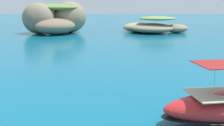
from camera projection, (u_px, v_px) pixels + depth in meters
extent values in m
ellipsoid|color=#84755B|center=(70.00, 17.00, 69.37)|extent=(10.13, 9.73, 7.30)
ellipsoid|color=#756651|center=(55.00, 26.00, 65.67)|extent=(11.79, 12.58, 3.56)
ellipsoid|color=#756651|center=(40.00, 19.00, 66.38)|extent=(9.53, 9.66, 6.57)
ellipsoid|color=#84755B|center=(38.00, 18.00, 66.29)|extent=(9.91, 9.05, 7.00)
ellipsoid|color=#756651|center=(59.00, 23.00, 69.62)|extent=(10.75, 10.10, 4.74)
ellipsoid|color=olive|center=(57.00, 7.00, 69.31)|extent=(11.18, 10.17, 1.63)
ellipsoid|color=#84755B|center=(152.00, 28.00, 68.87)|extent=(13.28, 13.38, 2.23)
ellipsoid|color=#9E8966|center=(137.00, 27.00, 71.47)|extent=(9.18, 8.83, 2.26)
ellipsoid|color=#84755B|center=(176.00, 28.00, 69.40)|extent=(7.42, 7.17, 2.02)
ellipsoid|color=olive|center=(157.00, 18.00, 68.34)|extent=(8.57, 7.79, 0.95)
cylinder|color=silver|center=(215.00, 74.00, 17.51)|extent=(0.03, 0.03, 1.73)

